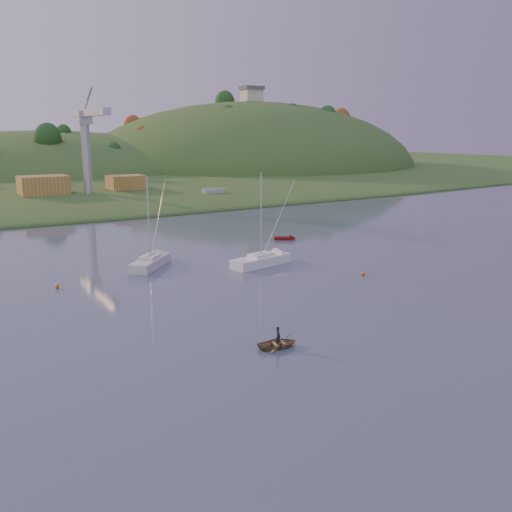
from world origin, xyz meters
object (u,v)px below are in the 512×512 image
sailboat_far (261,260)px  canoe (278,344)px  sailboat_near (150,261)px  red_tender (288,238)px

sailboat_far → canoe: bearing=-131.1°
sailboat_near → canoe: bearing=-139.2°
red_tender → sailboat_near: bearing=-133.9°
sailboat_near → sailboat_far: sailboat_far is taller
canoe → sailboat_far: bearing=-21.0°
canoe → sailboat_near: bearing=5.7°
sailboat_near → red_tender: bearing=-32.8°
sailboat_near → red_tender: size_ratio=3.21×
red_tender → canoe: bearing=-93.3°
canoe → red_tender: bearing=-27.3°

